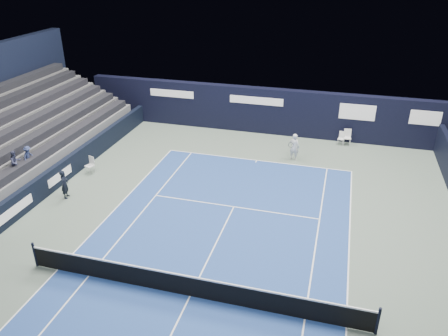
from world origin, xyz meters
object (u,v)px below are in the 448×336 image
Objects in this scene: folding_chair_back_a at (342,136)px; line_judge_chair at (91,164)px; folding_chair_back_b at (347,136)px; tennis_net at (190,285)px; tennis_player at (294,147)px.

folding_chair_back_a is 15.55m from line_judge_chair.
folding_chair_back_b is 0.08× the size of tennis_net.
tennis_net is (-4.74, -15.76, -0.07)m from folding_chair_back_a.
folding_chair_back_b is at bearing 46.75° from tennis_player.
tennis_net is 12.81m from tennis_player.
folding_chair_back_b is at bearing 50.17° from line_judge_chair.
folding_chair_back_a is 16.46m from tennis_net.
tennis_net is (-5.09, -15.82, -0.08)m from folding_chair_back_b.
folding_chair_back_a is at bearing -174.07° from folding_chair_back_b.
tennis_net is (8.65, -7.86, -0.03)m from line_judge_chair.
folding_chair_back_b is 15.88m from line_judge_chair.
line_judge_chair is 0.58× the size of tennis_player.
folding_chair_back_b is 1.08× the size of line_judge_chair.
line_judge_chair reaches higher than folding_chair_back_a.
line_judge_chair is 11.75m from tennis_player.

